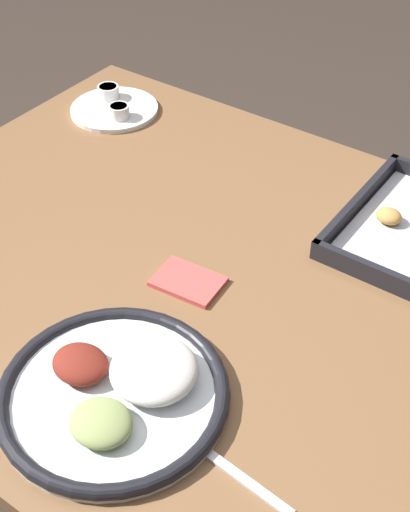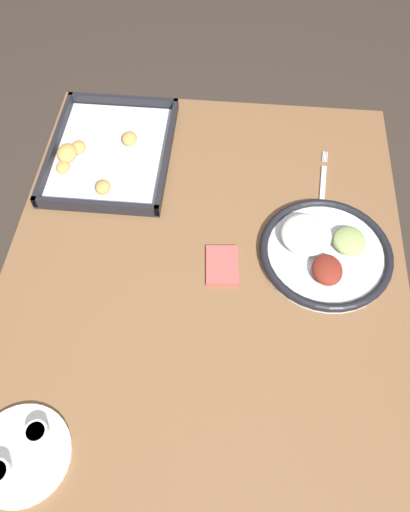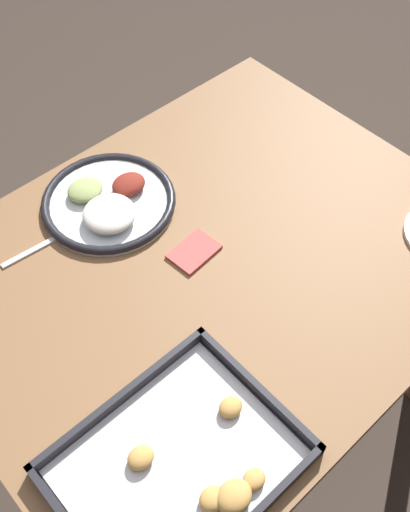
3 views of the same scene
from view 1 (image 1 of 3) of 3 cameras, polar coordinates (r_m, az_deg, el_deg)
dining_table at (r=1.20m, az=-0.78°, el=-4.88°), size 1.13×0.90×0.77m
dinner_plate at (r=0.94m, az=-7.04°, el=-10.63°), size 0.30×0.30×0.05m
fork at (r=0.87m, az=3.19°, el=-17.48°), size 0.22×0.03×0.00m
saucer_plate at (r=1.52m, az=-7.29°, el=11.74°), size 0.18×0.18×0.04m
napkin at (r=1.08m, az=-1.36°, el=-2.06°), size 0.11×0.08×0.01m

